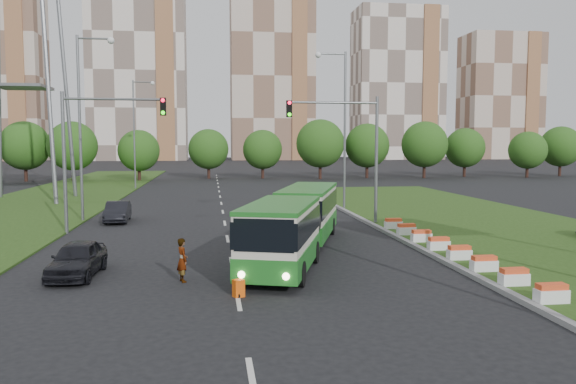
{
  "coord_description": "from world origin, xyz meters",
  "views": [
    {
      "loc": [
        -3.83,
        -23.93,
        5.14
      ],
      "look_at": [
        0.11,
        4.77,
        2.6
      ],
      "focal_mm": 35.0,
      "sensor_mm": 36.0,
      "label": 1
    }
  ],
  "objects": [
    {
      "name": "midrise_east",
      "position": [
        90.0,
        150.0,
        20.0
      ],
      "size": [
        24.0,
        14.0,
        40.0
      ],
      "primitive_type": "cube",
      "color": "beige",
      "rests_on": "ground"
    },
    {
      "name": "median_kerb",
      "position": [
        6.05,
        8.0,
        0.09
      ],
      "size": [
        0.3,
        60.0,
        0.18
      ],
      "primitive_type": "cube",
      "color": "gray",
      "rests_on": "ground"
    },
    {
      "name": "grass_median",
      "position": [
        13.0,
        8.0,
        0.07
      ],
      "size": [
        14.0,
        60.0,
        0.15
      ],
      "primitive_type": "cube",
      "color": "#254313",
      "rests_on": "ground"
    },
    {
      "name": "shopping_trolley",
      "position": [
        -2.97,
        -5.5,
        0.29
      ],
      "size": [
        0.34,
        0.36,
        0.59
      ],
      "rotation": [
        0.0,
        0.0,
        0.4
      ],
      "color": "#EB550C",
      "rests_on": "ground"
    },
    {
      "name": "apartment_tower_east",
      "position": [
        55.0,
        150.0,
        23.5
      ],
      "size": [
        27.0,
        15.0,
        47.0
      ],
      "primitive_type": "cube",
      "color": "silver",
      "rests_on": "ground"
    },
    {
      "name": "left_verge",
      "position": [
        -18.0,
        25.0,
        0.05
      ],
      "size": [
        12.0,
        110.0,
        0.1
      ],
      "primitive_type": "cube",
      "color": "#254313",
      "rests_on": "ground"
    },
    {
      "name": "flower_planters",
      "position": [
        6.7,
        -0.3,
        0.45
      ],
      "size": [
        1.1,
        15.9,
        0.6
      ],
      "primitive_type": null,
      "color": "white",
      "rests_on": "grass_median"
    },
    {
      "name": "apartment_tower_cwest",
      "position": [
        -25.0,
        150.0,
        26.0
      ],
      "size": [
        28.0,
        15.0,
        52.0
      ],
      "primitive_type": "cube",
      "color": "silver",
      "rests_on": "ground"
    },
    {
      "name": "lane_markings",
      "position": [
        -3.0,
        20.0,
        0.0
      ],
      "size": [
        0.2,
        100.0,
        0.01
      ],
      "primitive_type": null,
      "color": "silver",
      "rests_on": "ground"
    },
    {
      "name": "tree_line",
      "position": [
        10.0,
        55.0,
        4.5
      ],
      "size": [
        120.0,
        8.0,
        9.0
      ],
      "primitive_type": null,
      "color": "#255316",
      "rests_on": "ground"
    },
    {
      "name": "traffic_mast_left",
      "position": [
        -10.38,
        9.0,
        5.35
      ],
      "size": [
        5.76,
        0.32,
        8.0
      ],
      "color": "slate",
      "rests_on": "ground"
    },
    {
      "name": "pedestrian",
      "position": [
        -4.92,
        -3.15,
        0.82
      ],
      "size": [
        0.58,
        0.7,
        1.63
      ],
      "primitive_type": "imported",
      "rotation": [
        0.0,
        0.0,
        1.93
      ],
      "color": "gray",
      "rests_on": "ground"
    },
    {
      "name": "car_left_far",
      "position": [
        -9.91,
        13.55,
        0.66
      ],
      "size": [
        1.59,
        4.09,
        1.33
      ],
      "primitive_type": "imported",
      "rotation": [
        0.0,
        0.0,
        0.04
      ],
      "color": "black",
      "rests_on": "ground"
    },
    {
      "name": "traffic_mast_median",
      "position": [
        4.78,
        10.0,
        5.35
      ],
      "size": [
        5.76,
        0.32,
        8.0
      ],
      "color": "slate",
      "rests_on": "ground"
    },
    {
      "name": "ground",
      "position": [
        0.0,
        0.0,
        0.0
      ],
      "size": [
        360.0,
        360.0,
        0.0
      ],
      "primitive_type": "plane",
      "color": "black",
      "rests_on": "ground"
    },
    {
      "name": "apartment_tower_ceast",
      "position": [
        15.0,
        150.0,
        25.0
      ],
      "size": [
        25.0,
        15.0,
        50.0
      ],
      "primitive_type": "cube",
      "color": "beige",
      "rests_on": "ground"
    },
    {
      "name": "street_lamps",
      "position": [
        -3.0,
        10.0,
        6.0
      ],
      "size": [
        36.0,
        60.0,
        12.0
      ],
      "primitive_type": null,
      "color": "slate",
      "rests_on": "ground"
    },
    {
      "name": "articulated_bus",
      "position": [
        -0.06,
        1.7,
        1.5
      ],
      "size": [
        2.33,
        14.92,
        2.46
      ],
      "rotation": [
        0.0,
        0.0,
        -0.31
      ],
      "color": "beige",
      "rests_on": "ground"
    },
    {
      "name": "car_left_near",
      "position": [
        -8.98,
        -1.76,
        0.69
      ],
      "size": [
        1.83,
        4.11,
        1.37
      ],
      "primitive_type": "imported",
      "rotation": [
        0.0,
        0.0,
        -0.05
      ],
      "color": "black",
      "rests_on": "ground"
    }
  ]
}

